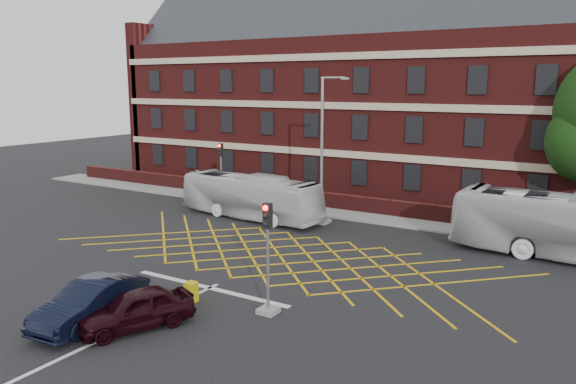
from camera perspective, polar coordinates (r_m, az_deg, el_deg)
The scene contains 15 objects.
ground at distance 27.10m, azimuth -3.20°, elevation -7.50°, with size 120.00×120.00×0.00m, color black.
victorian_building at distance 45.44m, azimuth 13.25°, elevation 9.74°, with size 51.00×12.17×20.40m.
boundary_wall at distance 37.97m, azimuth 8.07°, elevation -1.36°, with size 56.00×0.50×1.10m, color #491413.
far_pavement at distance 37.18m, azimuth 7.43°, elevation -2.37°, with size 60.00×3.00×0.12m, color slate.
box_junction_hatching at distance 28.68m, azimuth -0.91°, elevation -6.42°, with size 11.50×0.12×0.02m, color #CC990C.
stop_line at distance 24.48m, azimuth -7.96°, elevation -9.62°, with size 8.00×0.30×0.02m, color silver.
centre_line at distance 20.33m, azimuth -20.09°, elevation -14.65°, with size 0.15×14.00×0.02m, color silver.
bus_left at distance 36.24m, azimuth -3.83°, elevation -0.45°, with size 2.38×10.19×2.84m, color silver.
car_navy at distance 21.90m, azimuth -19.38°, elevation -10.55°, with size 1.64×4.69×1.55m, color black.
car_maroon at distance 21.03m, azimuth -15.26°, elevation -11.40°, with size 1.67×4.16×1.42m, color black.
traffic_light_near at distance 21.17m, azimuth -2.06°, elevation -7.80°, with size 0.70×0.70×4.27m.
traffic_light_far at distance 41.78m, azimuth -6.80°, elevation 1.50°, with size 0.70×0.70×4.27m.
street_lamp at distance 34.60m, azimuth 3.53°, elevation 1.82°, with size 2.25×1.00×8.98m.
direction_signs at distance 42.87m, azimuth -8.71°, elevation 1.16°, with size 1.10×0.16×2.20m.
utility_cabinet at distance 23.00m, azimuth -9.80°, elevation -9.99°, with size 0.40×0.44×0.82m, color #C5AB0B.
Camera 1 is at (14.76, -21.05, 8.56)m, focal length 35.00 mm.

